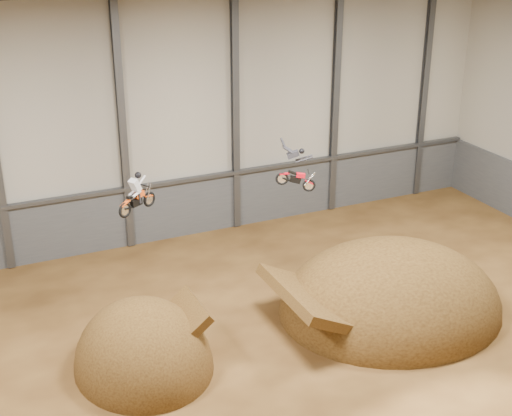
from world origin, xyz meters
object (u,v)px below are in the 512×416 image
at_px(takeoff_ramp, 144,366).
at_px(fmx_rider_b, 294,166).
at_px(landing_ramp, 390,309).
at_px(fmx_rider_a, 136,191).

height_order(takeoff_ramp, fmx_rider_b, fmx_rider_b).
bearing_deg(takeoff_ramp, landing_ramp, -1.75).
relative_size(landing_ramp, fmx_rider_a, 5.03).
distance_m(takeoff_ramp, fmx_rider_b, 11.23).
distance_m(landing_ramp, fmx_rider_b, 8.55).
xyz_separation_m(landing_ramp, fmx_rider_b, (-3.89, 2.95, 7.03)).
relative_size(takeoff_ramp, fmx_rider_b, 2.63).
distance_m(fmx_rider_a, fmx_rider_b, 7.34).
bearing_deg(takeoff_ramp, fmx_rider_b, 17.07).
bearing_deg(fmx_rider_a, takeoff_ramp, -136.55).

